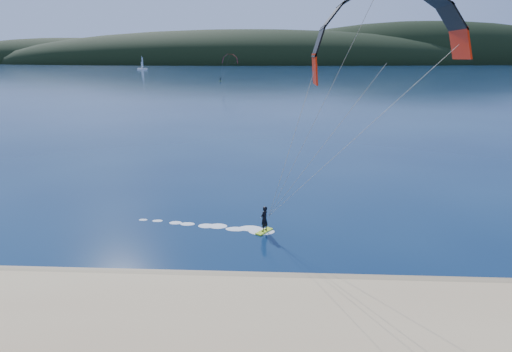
{
  "coord_description": "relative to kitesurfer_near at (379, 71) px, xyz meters",
  "views": [
    {
      "loc": [
        5.59,
        -17.73,
        12.84
      ],
      "look_at": [
        4.22,
        10.0,
        5.0
      ],
      "focal_mm": 29.89,
      "sensor_mm": 36.0,
      "label": 1
    }
  ],
  "objects": [
    {
      "name": "kitesurfer_far",
      "position": [
        -30.08,
        203.81,
        -2.28
      ],
      "size": [
        10.43,
        4.87,
        11.99
      ],
      "color": "#B0DE1A",
      "rests_on": "ground"
    },
    {
      "name": "ground",
      "position": [
        -10.89,
        -5.58,
        -12.08
      ],
      "size": [
        1800.0,
        1800.0,
        0.0
      ],
      "primitive_type": "plane",
      "color": "#081B3C",
      "rests_on": "ground"
    },
    {
      "name": "sailboat",
      "position": [
        -137.12,
        398.15,
        -11.09
      ],
      "size": [
        9.38,
        6.07,
        13.4
      ],
      "color": "white",
      "rests_on": "ground"
    },
    {
      "name": "wet_sand",
      "position": [
        -10.89,
        -1.08,
        -12.03
      ],
      "size": [
        220.0,
        2.5,
        0.1
      ],
      "color": "olive",
      "rests_on": "ground"
    },
    {
      "name": "kitesurfer_near",
      "position": [
        0.0,
        0.0,
        0.0
      ],
      "size": [
        21.27,
        9.92,
        15.29
      ],
      "color": "#B0DE1A",
      "rests_on": "ground"
    },
    {
      "name": "headland",
      "position": [
        -10.26,
        739.71,
        -12.08
      ],
      "size": [
        1200.0,
        310.0,
        140.0
      ],
      "color": "black",
      "rests_on": "ground"
    }
  ]
}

